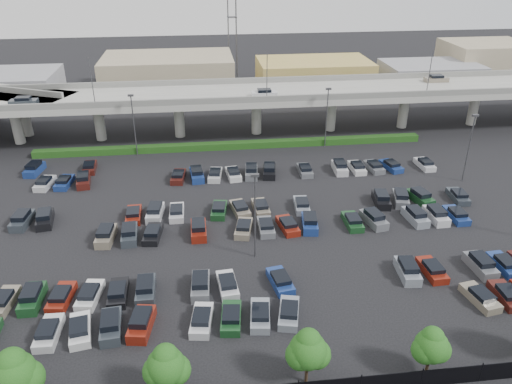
% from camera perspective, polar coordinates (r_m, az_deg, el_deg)
% --- Properties ---
extents(ground, '(280.00, 280.00, 0.00)m').
position_cam_1_polar(ground, '(63.83, -0.96, -3.33)').
color(ground, black).
extents(overpass, '(150.00, 13.00, 15.80)m').
position_cam_1_polar(overpass, '(90.58, -3.29, 10.74)').
color(overpass, gray).
rests_on(overpass, ground).
extents(hedge, '(66.00, 1.60, 1.10)m').
position_cam_1_polar(hedge, '(86.06, -2.71, 5.35)').
color(hedge, '#1B4213').
rests_on(hedge, ground).
extents(tree_row, '(65.07, 3.66, 5.94)m').
position_cam_1_polar(tree_row, '(40.77, 4.13, -17.80)').
color(tree_row, '#332316').
rests_on(tree_row, ground).
extents(parked_cars, '(63.09, 41.66, 1.67)m').
position_cam_1_polar(parked_cars, '(60.70, -1.57, -4.38)').
color(parked_cars, navy).
rests_on(parked_cars, ground).
extents(light_poles, '(66.90, 48.38, 10.30)m').
position_cam_1_polar(light_poles, '(62.51, -4.96, 2.32)').
color(light_poles, '#454549').
rests_on(light_poles, ground).
extents(distant_buildings, '(138.00, 24.00, 9.00)m').
position_cam_1_polar(distant_buildings, '(121.41, 1.87, 13.38)').
color(distant_buildings, gray).
rests_on(distant_buildings, ground).
extents(comm_tower, '(2.40, 2.40, 30.00)m').
position_cam_1_polar(comm_tower, '(130.26, -2.77, 19.61)').
color(comm_tower, '#454549').
rests_on(comm_tower, ground).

